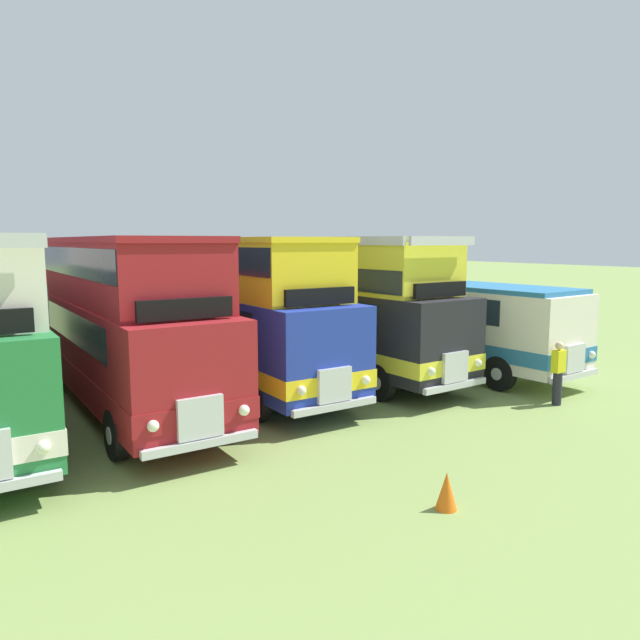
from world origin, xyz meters
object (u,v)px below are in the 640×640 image
bus_ninth_in_row (427,315)px  cone_near_end (446,491)px  bus_seventh_in_row (238,306)px  marshal_person (558,373)px  bus_sixth_in_row (117,313)px  bus_eighth_in_row (335,303)px

bus_ninth_in_row → cone_near_end: 11.88m
bus_seventh_in_row → marshal_person: bearing=-46.6°
bus_ninth_in_row → marshal_person: (-0.84, -5.97, -0.87)m
bus_sixth_in_row → bus_seventh_in_row: 3.56m
bus_eighth_in_row → bus_sixth_in_row: bearing=-179.7°
bus_seventh_in_row → bus_eighth_in_row: (3.55, 0.01, -0.11)m
bus_eighth_in_row → cone_near_end: (-4.30, -9.46, -2.04)m
bus_seventh_in_row → marshal_person: 9.25m
bus_ninth_in_row → cone_near_end: bearing=-131.8°
bus_sixth_in_row → marshal_person: size_ratio=6.62×
bus_sixth_in_row → marshal_person: bus_sixth_in_row is taller
bus_sixth_in_row → bus_ninth_in_row: size_ratio=1.00×
bus_ninth_in_row → cone_near_end: size_ratio=18.15×
bus_seventh_in_row → bus_ninth_in_row: 7.18m
bus_seventh_in_row → bus_ninth_in_row: bus_seventh_in_row is taller
bus_eighth_in_row → bus_seventh_in_row: bearing=-179.8°
bus_seventh_in_row → cone_near_end: size_ratio=16.05×
bus_sixth_in_row → bus_seventh_in_row: same height
bus_sixth_in_row → cone_near_end: bus_sixth_in_row is taller
bus_sixth_in_row → cone_near_end: size_ratio=18.11×
bus_eighth_in_row → bus_ninth_in_row: bearing=-10.6°
bus_sixth_in_row → bus_eighth_in_row: size_ratio=1.09×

